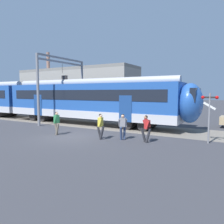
% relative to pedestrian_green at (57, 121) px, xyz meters
% --- Properties ---
extents(ground_plane, '(160.00, 160.00, 0.00)m').
position_rel_pedestrian_green_xyz_m(ground_plane, '(1.29, -0.10, -0.96)').
color(ground_plane, '#38383D').
extents(track_bed, '(80.00, 4.40, 0.01)m').
position_rel_pedestrian_green_xyz_m(track_bed, '(-12.43, 5.45, -0.96)').
color(track_bed, slate).
rests_on(track_bed, ground).
extents(pedestrian_green, '(0.64, 0.53, 1.67)m').
position_rel_pedestrian_green_xyz_m(pedestrian_green, '(0.00, 0.00, 0.00)').
color(pedestrian_green, '#6B6051').
rests_on(pedestrian_green, ground).
extents(pedestrian_yellow, '(0.67, 0.54, 1.67)m').
position_rel_pedestrian_green_xyz_m(pedestrian_yellow, '(3.53, 0.33, 0.00)').
color(pedestrian_yellow, '#28282D').
rests_on(pedestrian_yellow, ground).
extents(pedestrian_grey, '(0.53, 0.71, 1.67)m').
position_rel_pedestrian_green_xyz_m(pedestrian_grey, '(4.86, 0.91, 0.03)').
color(pedestrian_grey, navy).
rests_on(pedestrian_grey, ground).
extents(pedestrian_red, '(0.71, 0.52, 1.67)m').
position_rel_pedestrian_green_xyz_m(pedestrian_red, '(6.43, 0.98, 0.03)').
color(pedestrian_red, '#28282D').
rests_on(pedestrian_red, ground).
extents(catenary_gantry, '(0.24, 6.64, 6.53)m').
position_rel_pedestrian_green_xyz_m(catenary_gantry, '(-4.39, 5.45, 3.35)').
color(catenary_gantry, gray).
rests_on(catenary_gantry, ground).
extents(crossing_signal, '(0.96, 0.22, 3.00)m').
position_rel_pedestrian_green_xyz_m(crossing_signal, '(9.74, 2.58, 1.05)').
color(crossing_signal, gray).
rests_on(crossing_signal, ground).
extents(background_building, '(18.22, 5.00, 9.20)m').
position_rel_pedestrian_green_xyz_m(background_building, '(-9.29, 13.48, 2.24)').
color(background_building, gray).
rests_on(background_building, ground).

